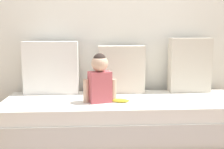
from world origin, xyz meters
The scene contains 8 objects.
ground_plane centered at (0.00, 0.00, 0.00)m, with size 12.00×12.00×0.00m, color #93704C.
back_wall centered at (0.00, 0.54, 1.25)m, with size 5.65×0.10×2.51m, color silver.
couch centered at (0.00, 0.00, 0.18)m, with size 2.45×0.82×0.37m.
throw_pillow_left centered at (-0.76, 0.31, 0.65)m, with size 0.58×0.16×0.56m, color silver.
throw_pillow_center centered at (0.00, 0.31, 0.63)m, with size 0.50×0.16×0.51m, color beige.
throw_pillow_right centered at (0.76, 0.31, 0.67)m, with size 0.45×0.16×0.60m, color beige.
toddler centered at (-0.24, -0.10, 0.60)m, with size 0.32×0.19×0.47m.
banana centered at (-0.05, -0.13, 0.39)m, with size 0.17×0.04×0.04m, color yellow.
Camera 1 is at (-0.29, -2.69, 1.04)m, focal length 44.63 mm.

